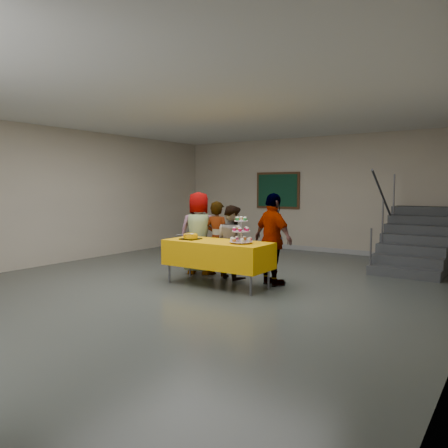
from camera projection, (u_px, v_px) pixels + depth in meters
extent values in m
plane|color=#4C514C|center=(200.00, 286.00, 7.44)|extent=(10.00, 10.00, 0.00)
cube|color=#BAAD96|center=(316.00, 194.00, 11.43)|extent=(8.00, 0.04, 3.00)
cube|color=#BAAD96|center=(55.00, 196.00, 9.56)|extent=(0.04, 10.00, 3.00)
cube|color=silver|center=(199.00, 108.00, 7.19)|extent=(8.00, 10.00, 0.04)
cube|color=#999999|center=(315.00, 249.00, 11.53)|extent=(7.90, 0.03, 0.12)
cylinder|color=#595960|center=(169.00, 262.00, 7.72)|extent=(0.04, 0.04, 0.73)
cylinder|color=#595960|center=(251.00, 273.00, 6.78)|extent=(0.04, 0.04, 0.73)
cylinder|color=#595960|center=(190.00, 258.00, 8.20)|extent=(0.04, 0.04, 0.73)
cylinder|color=#595960|center=(269.00, 267.00, 7.26)|extent=(0.04, 0.04, 0.73)
cube|color=#595960|center=(217.00, 243.00, 7.46)|extent=(1.80, 0.70, 0.02)
cube|color=#EFA204|center=(217.00, 254.00, 7.48)|extent=(1.88, 0.78, 0.44)
cylinder|color=silver|center=(241.00, 243.00, 7.16)|extent=(0.18, 0.18, 0.01)
cylinder|color=silver|center=(241.00, 231.00, 7.15)|extent=(0.02, 0.02, 0.42)
cylinder|color=silver|center=(241.00, 242.00, 7.16)|extent=(0.38, 0.38, 0.01)
cylinder|color=silver|center=(241.00, 231.00, 7.15)|extent=(0.30, 0.30, 0.01)
cylinder|color=silver|center=(241.00, 221.00, 7.13)|extent=(0.22, 0.22, 0.01)
cube|color=black|center=(191.00, 239.00, 7.71)|extent=(0.30, 0.30, 0.02)
cylinder|color=#FFB000|center=(191.00, 236.00, 7.71)|extent=(0.25, 0.25, 0.07)
ellipsoid|color=#FFB000|center=(191.00, 234.00, 7.70)|extent=(0.25, 0.25, 0.05)
ellipsoid|color=white|center=(191.00, 234.00, 7.65)|extent=(0.08, 0.08, 0.02)
cube|color=silver|center=(185.00, 234.00, 7.61)|extent=(0.30, 0.16, 0.04)
imported|color=slate|center=(199.00, 233.00, 8.50)|extent=(0.92, 0.78, 1.60)
imported|color=slate|center=(217.00, 238.00, 8.33)|extent=(0.53, 0.36, 1.42)
imported|color=slate|center=(232.00, 242.00, 8.05)|extent=(0.79, 0.69, 1.36)
imported|color=slate|center=(273.00, 239.00, 7.48)|extent=(1.01, 0.73, 1.59)
cube|color=#424447|center=(403.00, 273.00, 8.18)|extent=(1.30, 0.30, 0.18)
cube|color=#424447|center=(407.00, 266.00, 8.42)|extent=(1.30, 0.30, 0.36)
cube|color=#424447|center=(411.00, 259.00, 8.65)|extent=(1.30, 0.30, 0.54)
cube|color=#424447|center=(414.00, 253.00, 8.89)|extent=(1.30, 0.30, 0.72)
cube|color=#424447|center=(417.00, 247.00, 9.13)|extent=(1.30, 0.30, 0.90)
cube|color=#424447|center=(420.00, 241.00, 9.37)|extent=(1.30, 0.30, 1.08)
cube|color=#424447|center=(423.00, 235.00, 9.61)|extent=(1.30, 0.30, 1.26)
cube|color=#424447|center=(425.00, 234.00, 9.86)|extent=(1.30, 0.30, 1.26)
cylinder|color=#595960|center=(371.00, 251.00, 8.44)|extent=(0.04, 0.04, 0.90)
cylinder|color=#595960|center=(383.00, 221.00, 9.05)|extent=(0.04, 0.04, 0.90)
cylinder|color=#595960|center=(394.00, 194.00, 9.75)|extent=(0.04, 0.04, 0.90)
cylinder|color=#595960|center=(384.00, 199.00, 9.06)|extent=(0.04, 1.85, 1.20)
cube|color=#472B16|center=(278.00, 190.00, 12.01)|extent=(1.30, 0.04, 1.00)
cube|color=#133E28|center=(277.00, 190.00, 11.99)|extent=(1.18, 0.02, 0.88)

